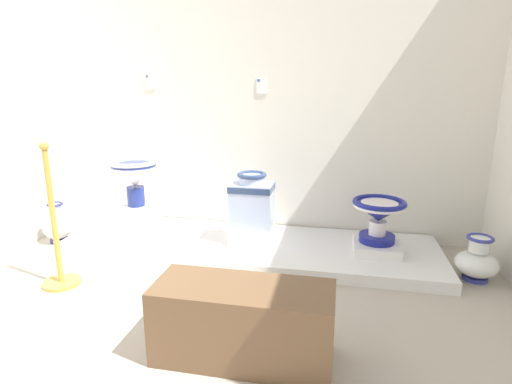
# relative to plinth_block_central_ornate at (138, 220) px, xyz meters

# --- Properties ---
(ground_plane) EXTENTS (5.89, 5.24, 0.02)m
(ground_plane) POSITION_rel_plinth_block_central_ornate_xyz_m (1.05, -1.44, -0.19)
(ground_plane) COLOR #B2A899
(wall_back) EXTENTS (4.09, 0.06, 2.89)m
(wall_back) POSITION_rel_plinth_block_central_ornate_xyz_m (1.05, 0.42, 1.27)
(wall_back) COLOR silver
(wall_back) RESTS_ON ground_plane
(display_platform) EXTENTS (3.11, 0.93, 0.09)m
(display_platform) POSITION_rel_plinth_block_central_ornate_xyz_m (1.05, -0.10, -0.13)
(display_platform) COLOR white
(display_platform) RESTS_ON ground_plane
(plinth_block_central_ornate) EXTENTS (0.32, 0.33, 0.18)m
(plinth_block_central_ornate) POSITION_rel_plinth_block_central_ornate_xyz_m (0.00, 0.00, 0.00)
(plinth_block_central_ornate) COLOR white
(plinth_block_central_ornate) RESTS_ON display_platform
(antique_toilet_central_ornate) EXTENTS (0.40, 0.40, 0.46)m
(antique_toilet_central_ornate) POSITION_rel_plinth_block_central_ornate_xyz_m (-0.00, 0.00, 0.41)
(antique_toilet_central_ornate) COLOR white
(antique_toilet_central_ornate) RESTS_ON plinth_block_central_ornate
(plinth_block_slender_white) EXTENTS (0.33, 0.38, 0.13)m
(plinth_block_slender_white) POSITION_rel_plinth_block_central_ornate_xyz_m (1.08, -0.08, -0.02)
(plinth_block_slender_white) COLOR white
(plinth_block_slender_white) RESTS_ON display_platform
(antique_toilet_slender_white) EXTENTS (0.35, 0.27, 0.45)m
(antique_toilet_slender_white) POSITION_rel_plinth_block_central_ornate_xyz_m (1.08, -0.08, 0.27)
(antique_toilet_slender_white) COLOR #B3C4EA
(antique_toilet_slender_white) RESTS_ON plinth_block_slender_white
(plinth_block_leftmost) EXTENTS (0.35, 0.40, 0.08)m
(plinth_block_leftmost) POSITION_rel_plinth_block_central_ornate_xyz_m (2.09, -0.09, -0.05)
(plinth_block_leftmost) COLOR white
(plinth_block_leftmost) RESTS_ON display_platform
(antique_toilet_leftmost) EXTENTS (0.41, 0.41, 0.34)m
(antique_toilet_leftmost) POSITION_rel_plinth_block_central_ornate_xyz_m (2.09, -0.09, 0.22)
(antique_toilet_leftmost) COLOR navy
(antique_toilet_leftmost) RESTS_ON plinth_block_leftmost
(info_placard_first) EXTENTS (0.10, 0.01, 0.14)m
(info_placard_first) POSITION_rel_plinth_block_central_ornate_xyz_m (0.03, 0.38, 1.22)
(info_placard_first) COLOR white
(info_placard_second) EXTENTS (0.09, 0.01, 0.14)m
(info_placard_second) POSITION_rel_plinth_block_central_ornate_xyz_m (1.08, 0.38, 1.19)
(info_placard_second) COLOR white
(decorative_vase_corner) EXTENTS (0.26, 0.26, 0.36)m
(decorative_vase_corner) POSITION_rel_plinth_block_central_ornate_xyz_m (-0.66, -0.22, -0.02)
(decorative_vase_corner) COLOR navy
(decorative_vase_corner) RESTS_ON ground_plane
(decorative_vase_spare) EXTENTS (0.30, 0.30, 0.33)m
(decorative_vase_spare) POSITION_rel_plinth_block_central_ornate_xyz_m (2.78, -0.27, -0.04)
(decorative_vase_spare) COLOR #313795
(decorative_vase_spare) RESTS_ON ground_plane
(stanchion_post_near_left) EXTENTS (0.26, 0.26, 1.01)m
(stanchion_post_near_left) POSITION_rel_plinth_block_central_ornate_xyz_m (-0.11, -0.94, 0.12)
(stanchion_post_near_left) COLOR gold
(stanchion_post_near_left) RESTS_ON ground_plane
(museum_bench) EXTENTS (0.90, 0.36, 0.40)m
(museum_bench) POSITION_rel_plinth_block_central_ornate_xyz_m (1.34, -1.46, 0.02)
(museum_bench) COLOR brown
(museum_bench) RESTS_ON ground_plane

